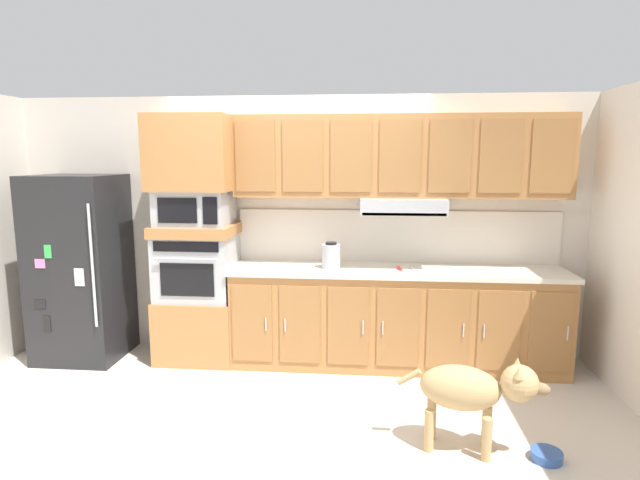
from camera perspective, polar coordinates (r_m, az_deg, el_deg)
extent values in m
plane|color=beige|center=(4.42, -4.34, -16.73)|extent=(9.60, 9.60, 0.00)
cube|color=beige|center=(5.12, -2.42, 1.56)|extent=(6.20, 0.12, 2.50)
cube|color=black|center=(5.45, -24.89, -2.78)|extent=(0.76, 0.70, 1.76)
cylinder|color=silver|center=(4.95, -23.81, -2.65)|extent=(0.02, 0.02, 1.10)
cube|color=pink|center=(5.22, -28.49, -2.30)|extent=(0.09, 0.01, 0.08)
cube|color=black|center=(5.34, -27.90, -8.16)|extent=(0.07, 0.01, 0.15)
cube|color=white|center=(5.05, -25.01, -3.74)|extent=(0.09, 0.01, 0.16)
cube|color=black|center=(5.32, -28.50, -6.23)|extent=(0.10, 0.01, 0.08)
cube|color=green|center=(5.16, -27.82, -1.14)|extent=(0.07, 0.01, 0.12)
cube|color=#A8703D|center=(5.20, -13.10, -9.33)|extent=(0.74, 0.62, 0.60)
cube|color=#A8AAAF|center=(5.04, -13.35, -2.84)|extent=(0.70, 0.58, 0.60)
cube|color=black|center=(4.78, -14.45, -4.28)|extent=(0.49, 0.01, 0.30)
cube|color=black|center=(4.72, -14.60, -0.73)|extent=(0.60, 0.01, 0.09)
cylinder|color=#A8AAAF|center=(4.72, -14.65, -2.04)|extent=(0.56, 0.02, 0.02)
cube|color=#A8703D|center=(4.98, -13.50, 1.10)|extent=(0.74, 0.62, 0.10)
cube|color=#A8AAAF|center=(4.95, -13.59, 3.50)|extent=(0.64, 0.53, 0.32)
cube|color=black|center=(4.72, -15.47, 3.16)|extent=(0.35, 0.01, 0.22)
cube|color=black|center=(4.63, -12.03, 3.17)|extent=(0.13, 0.01, 0.24)
cube|color=#A8703D|center=(4.93, -13.81, 9.29)|extent=(0.74, 0.62, 0.68)
cube|color=#A8703D|center=(4.90, 8.36, -8.59)|extent=(3.01, 0.60, 0.88)
cube|color=#9A6738|center=(4.71, -7.51, -9.09)|extent=(0.36, 0.01, 0.70)
cylinder|color=#BCBCC1|center=(4.67, -5.99, -9.22)|extent=(0.01, 0.01, 0.12)
cube|color=#9A6738|center=(4.64, -2.25, -9.32)|extent=(0.36, 0.01, 0.70)
cylinder|color=#BCBCC1|center=(4.64, -3.88, -9.31)|extent=(0.01, 0.01, 0.12)
cube|color=#9A6738|center=(4.60, 3.13, -9.47)|extent=(0.36, 0.01, 0.70)
cylinder|color=#BCBCC1|center=(4.59, 4.76, -9.56)|extent=(0.01, 0.01, 0.12)
cube|color=#9A6738|center=(4.61, 8.56, -9.54)|extent=(0.36, 0.01, 0.70)
cylinder|color=#BCBCC1|center=(4.59, 6.94, -9.59)|extent=(0.01, 0.01, 0.12)
cube|color=#9A6738|center=(4.65, 13.93, -9.53)|extent=(0.36, 0.01, 0.70)
cylinder|color=#BCBCC1|center=(4.66, 15.54, -9.57)|extent=(0.01, 0.01, 0.12)
cube|color=#9A6738|center=(4.74, 19.15, -9.44)|extent=(0.36, 0.01, 0.70)
cylinder|color=#BCBCC1|center=(4.69, 17.64, -9.53)|extent=(0.01, 0.01, 0.12)
cube|color=#9A6738|center=(4.86, 24.14, -9.28)|extent=(0.36, 0.01, 0.70)
cylinder|color=#BCBCC1|center=(4.89, 25.65, -9.27)|extent=(0.01, 0.01, 0.12)
cube|color=silver|center=(4.78, 8.49, -3.33)|extent=(3.05, 0.64, 0.04)
cube|color=silver|center=(5.02, 8.39, 0.39)|extent=(3.05, 0.02, 0.50)
cube|color=#A8703D|center=(4.80, 8.70, 9.10)|extent=(3.01, 0.34, 0.74)
cube|color=#A8AAAF|center=(4.75, 9.09, 3.78)|extent=(0.76, 0.48, 0.14)
cube|color=black|center=(4.54, 9.25, 2.82)|extent=(0.72, 0.04, 0.02)
cube|color=#9A6738|center=(4.73, -7.18, 9.13)|extent=(0.36, 0.01, 0.63)
cube|color=#9A6738|center=(4.65, -1.94, 9.20)|extent=(0.36, 0.01, 0.63)
cube|color=#9A6738|center=(4.62, 3.43, 9.19)|extent=(0.36, 0.01, 0.63)
cube|color=#9A6738|center=(4.62, 8.83, 9.10)|extent=(0.36, 0.01, 0.63)
cube|color=#9A6738|center=(4.67, 14.16, 8.93)|extent=(0.36, 0.01, 0.63)
cube|color=#9A6738|center=(4.75, 19.35, 8.69)|extent=(0.36, 0.01, 0.63)
cube|color=#9A6738|center=(4.87, 24.32, 8.40)|extent=(0.36, 0.01, 0.63)
cylinder|color=red|center=(4.72, 8.77, -3.09)|extent=(0.05, 0.10, 0.03)
cylinder|color=silver|center=(4.75, 10.06, -3.05)|extent=(0.03, 0.12, 0.01)
cylinder|color=#A8AAAF|center=(4.71, 1.23, -1.81)|extent=(0.17, 0.17, 0.22)
cylinder|color=black|center=(4.69, 1.23, -0.37)|extent=(0.10, 0.10, 0.02)
ellipsoid|color=tan|center=(3.64, 15.16, -15.44)|extent=(0.57, 0.39, 0.29)
sphere|color=tan|center=(3.62, 21.15, -14.51)|extent=(0.23, 0.23, 0.23)
ellipsoid|color=olive|center=(3.64, 23.03, -14.87)|extent=(0.15, 0.11, 0.08)
cone|color=tan|center=(3.65, 20.93, -12.52)|extent=(0.06, 0.06, 0.07)
cone|color=tan|center=(3.50, 21.08, -13.48)|extent=(0.06, 0.06, 0.07)
cylinder|color=tan|center=(3.65, 9.78, -14.66)|extent=(0.17, 0.07, 0.13)
cylinder|color=tan|center=(3.84, 17.89, -19.02)|extent=(0.06, 0.06, 0.29)
cylinder|color=tan|center=(3.70, 17.90, -20.19)|extent=(0.06, 0.06, 0.29)
cylinder|color=tan|center=(3.85, 12.17, -18.71)|extent=(0.06, 0.06, 0.29)
cylinder|color=tan|center=(3.70, 11.92, -19.86)|extent=(0.06, 0.06, 0.29)
cylinder|color=#3359A5|center=(3.88, 23.69, -20.93)|extent=(0.20, 0.20, 0.06)
cylinder|color=brown|center=(3.88, 23.70, -20.82)|extent=(0.15, 0.15, 0.03)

